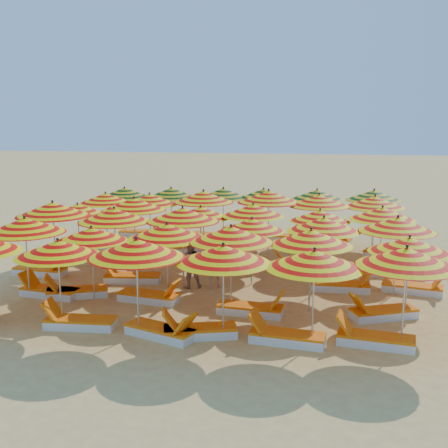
{
  "coord_description": "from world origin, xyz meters",
  "views": [
    {
      "loc": [
        3.05,
        -17.34,
        5.1
      ],
      "look_at": [
        0.0,
        0.5,
        1.6
      ],
      "focal_mm": 45.0,
      "sensor_mm": 36.0,
      "label": 1
    }
  ],
  "objects_px": {
    "lounger_25": "(330,240)",
    "beachgoer_b": "(190,264)",
    "umbrella_28": "(319,200)",
    "umbrella_34": "(317,195)",
    "lounger_20": "(188,248)",
    "lounger_21": "(389,255)",
    "umbrella_24": "(106,198)",
    "lounger_2": "(162,331)",
    "lounger_16": "(123,257)",
    "umbrella_17": "(398,225)",
    "lounger_17": "(300,267)",
    "umbrella_35": "(374,195)",
    "umbrella_20": "(201,212)",
    "umbrella_33": "(264,194)",
    "lounger_3": "(198,331)",
    "umbrella_27": "(269,197)",
    "umbrella_32": "(223,193)",
    "umbrella_9": "(231,234)",
    "umbrella_15": "(252,225)",
    "umbrella_19": "(134,204)",
    "umbrella_29": "(375,202)",
    "umbrella_23": "(382,214)",
    "umbrella_26": "(203,197)",
    "lounger_6": "(49,291)",
    "lounger_15": "(93,258)",
    "umbrella_8": "(167,231)",
    "lounger_9": "(252,309)",
    "umbrella_30": "(125,192)",
    "lounger_14": "(414,288)",
    "umbrella_10": "(311,238)",
    "umbrella_14": "(183,215)",
    "lounger_12": "(131,277)",
    "umbrella_12": "(53,209)",
    "lounger_24": "(278,237)",
    "umbrella_7": "(91,234)",
    "lounger_19": "(118,247)",
    "lounger_18": "(399,272)",
    "umbrella_3": "(223,254)",
    "umbrella_1": "(58,248)",
    "umbrella_16": "(324,224)",
    "lounger_4": "(285,337)",
    "beachgoer_a": "(215,263)",
    "lounger_13": "(342,286)",
    "umbrella_21": "(253,210)",
    "umbrella_22": "(320,216)",
    "lounger_10": "(382,313)",
    "umbrella_4": "(314,259)"
  },
  "relations": [
    {
      "from": "lounger_4",
      "to": "lounger_18",
      "type": "relative_size",
      "value": 1.0
    },
    {
      "from": "umbrella_20",
      "to": "lounger_18",
      "type": "height_order",
      "value": "umbrella_20"
    },
    {
      "from": "lounger_4",
      "to": "lounger_24",
      "type": "distance_m",
      "value": 10.71
    },
    {
      "from": "umbrella_19",
      "to": "lounger_17",
      "type": "distance_m",
      "value": 6.08
    },
    {
      "from": "umbrella_17",
      "to": "lounger_15",
      "type": "height_order",
      "value": "umbrella_17"
    },
    {
      "from": "lounger_15",
      "to": "lounger_16",
      "type": "relative_size",
      "value": 1.03
    },
    {
      "from": "umbrella_14",
      "to": "lounger_12",
      "type": "distance_m",
      "value": 2.55
    },
    {
      "from": "umbrella_19",
      "to": "umbrella_27",
      "type": "height_order",
      "value": "umbrella_27"
    },
    {
      "from": "lounger_6",
      "to": "lounger_10",
      "type": "distance_m",
      "value": 9.24
    },
    {
      "from": "umbrella_20",
      "to": "beachgoer_b",
      "type": "relative_size",
      "value": 1.53
    },
    {
      "from": "umbrella_1",
      "to": "umbrella_15",
      "type": "relative_size",
      "value": 0.85
    },
    {
      "from": "umbrella_10",
      "to": "umbrella_35",
      "type": "relative_size",
      "value": 0.94
    },
    {
      "from": "umbrella_19",
      "to": "umbrella_29",
      "type": "xyz_separation_m",
      "value": [
        8.3,
        2.19,
        -0.03
      ]
    },
    {
      "from": "umbrella_28",
      "to": "umbrella_34",
      "type": "distance_m",
      "value": 2.26
    },
    {
      "from": "umbrella_3",
      "to": "lounger_3",
      "type": "relative_size",
      "value": 1.51
    },
    {
      "from": "umbrella_26",
      "to": "lounger_15",
      "type": "relative_size",
      "value": 1.67
    },
    {
      "from": "lounger_9",
      "to": "lounger_19",
      "type": "relative_size",
      "value": 1.01
    },
    {
      "from": "umbrella_9",
      "to": "umbrella_15",
      "type": "relative_size",
      "value": 1.07
    },
    {
      "from": "lounger_14",
      "to": "lounger_24",
      "type": "bearing_deg",
      "value": 137.16
    },
    {
      "from": "umbrella_14",
      "to": "lounger_6",
      "type": "xyz_separation_m",
      "value": [
        -3.46,
        -2.11,
        -1.97
      ]
    },
    {
      "from": "umbrella_35",
      "to": "lounger_17",
      "type": "relative_size",
      "value": 1.59
    },
    {
      "from": "lounger_3",
      "to": "umbrella_35",
      "type": "bearing_deg",
      "value": -131.66
    },
    {
      "from": "umbrella_29",
      "to": "umbrella_32",
      "type": "distance_m",
      "value": 6.22
    },
    {
      "from": "umbrella_16",
      "to": "lounger_20",
      "type": "relative_size",
      "value": 1.48
    },
    {
      "from": "umbrella_8",
      "to": "lounger_9",
      "type": "relative_size",
      "value": 1.32
    },
    {
      "from": "umbrella_3",
      "to": "umbrella_28",
      "type": "xyz_separation_m",
      "value": [
        2.1,
        8.19,
        0.07
      ]
    },
    {
      "from": "umbrella_30",
      "to": "lounger_14",
      "type": "bearing_deg",
      "value": -28.96
    },
    {
      "from": "lounger_20",
      "to": "lounger_21",
      "type": "xyz_separation_m",
      "value": [
        7.44,
        0.2,
        0.0
      ]
    },
    {
      "from": "umbrella_17",
      "to": "lounger_17",
      "type": "bearing_deg",
      "value": 143.92
    },
    {
      "from": "lounger_9",
      "to": "beachgoer_a",
      "type": "relative_size",
      "value": 1.16
    },
    {
      "from": "umbrella_21",
      "to": "lounger_25",
      "type": "xyz_separation_m",
      "value": [
        2.69,
        4.07,
        -1.83
      ]
    },
    {
      "from": "umbrella_1",
      "to": "umbrella_8",
      "type": "relative_size",
      "value": 0.95
    },
    {
      "from": "umbrella_4",
      "to": "beachgoer_b",
      "type": "relative_size",
      "value": 1.69
    },
    {
      "from": "lounger_19",
      "to": "lounger_25",
      "type": "xyz_separation_m",
      "value": [
        8.1,
        2.52,
        0.0
      ]
    },
    {
      "from": "lounger_16",
      "to": "lounger_21",
      "type": "bearing_deg",
      "value": 14.7
    },
    {
      "from": "lounger_25",
      "to": "beachgoer_b",
      "type": "height_order",
      "value": "beachgoer_b"
    },
    {
      "from": "umbrella_24",
      "to": "lounger_2",
      "type": "xyz_separation_m",
      "value": [
        4.57,
        -8.31,
        -1.83
      ]
    },
    {
      "from": "umbrella_23",
      "to": "umbrella_26",
      "type": "relative_size",
      "value": 0.75
    },
    {
      "from": "umbrella_34",
      "to": "lounger_25",
      "type": "distance_m",
      "value": 1.93
    },
    {
      "from": "beachgoer_a",
      "to": "lounger_13",
      "type": "bearing_deg",
      "value": -44.35
    },
    {
      "from": "umbrella_10",
      "to": "lounger_16",
      "type": "relative_size",
      "value": 1.52
    },
    {
      "from": "lounger_18",
      "to": "lounger_9",
      "type": "bearing_deg",
      "value": -128.78
    },
    {
      "from": "umbrella_32",
      "to": "lounger_6",
      "type": "height_order",
      "value": "umbrella_32"
    },
    {
      "from": "umbrella_22",
      "to": "lounger_2",
      "type": "bearing_deg",
      "value": -118.81
    },
    {
      "from": "umbrella_3",
      "to": "umbrella_15",
      "type": "distance_m",
      "value": 4.39
    },
    {
      "from": "umbrella_27",
      "to": "umbrella_32",
      "type": "height_order",
      "value": "umbrella_27"
    },
    {
      "from": "umbrella_7",
      "to": "umbrella_29",
      "type": "relative_size",
      "value": 1.02
    },
    {
      "from": "umbrella_1",
      "to": "lounger_18",
      "type": "height_order",
      "value": "umbrella_1"
    },
    {
      "from": "umbrella_12",
      "to": "lounger_24",
      "type": "xyz_separation_m",
      "value": [
        6.7,
        6.4,
        -2.03
      ]
    },
    {
      "from": "umbrella_20",
      "to": "umbrella_33",
      "type": "distance_m",
      "value": 4.55
    }
  ]
}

